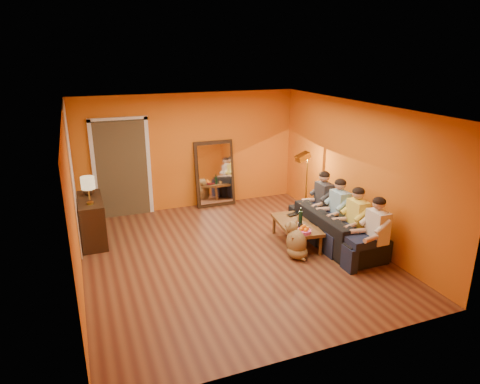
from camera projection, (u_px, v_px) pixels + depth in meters
name	position (u px, v px, depth m)	size (l,w,h in m)	color
room_shell	(224.00, 180.00, 7.50)	(5.00, 5.50, 2.60)	brown
white_accent	(72.00, 174.00, 7.87)	(0.02, 1.90, 2.58)	white
doorway_recess	(121.00, 168.00, 9.24)	(1.06, 0.30, 2.10)	#3F2D19
door_jamb_left	(94.00, 172.00, 8.94)	(0.08, 0.06, 2.20)	white
door_jamb_right	(149.00, 167.00, 9.33)	(0.08, 0.06, 2.20)	white
door_header	(118.00, 119.00, 8.80)	(1.22, 0.06, 0.08)	white
mirror_frame	(215.00, 174.00, 9.86)	(0.92, 0.06, 1.52)	#332111
mirror_glass	(215.00, 174.00, 9.83)	(0.78, 0.02, 1.36)	white
sideboard	(92.00, 220.00, 8.05)	(0.44, 1.18, 0.85)	#332111
table_lamp	(89.00, 191.00, 7.57)	(0.24, 0.24, 0.51)	beige
sofa	(335.00, 227.00, 8.01)	(0.85, 2.18, 0.64)	black
coffee_table	(296.00, 233.00, 8.01)	(0.62, 1.22, 0.42)	brown
floor_lamp	(306.00, 187.00, 9.06)	(0.30, 0.24, 1.44)	gold
dog	(297.00, 240.00, 7.47)	(0.35, 0.55, 0.65)	olive
person_far_left	(377.00, 232.00, 7.08)	(0.70, 0.44, 1.22)	silver
person_mid_left	(357.00, 220.00, 7.56)	(0.70, 0.44, 1.22)	#F3E251
person_mid_right	(339.00, 210.00, 8.05)	(0.70, 0.44, 1.22)	#8BBDD8
person_far_right	(324.00, 201.00, 8.54)	(0.70, 0.44, 1.22)	#313035
fruit_bowl	(304.00, 229.00, 7.48)	(0.26, 0.26, 0.16)	#EB53AF
wine_bottle	(301.00, 216.00, 7.86)	(0.07, 0.07, 0.31)	black
tumbler	(299.00, 218.00, 8.07)	(0.09, 0.09, 0.08)	#B27F3F
laptop	(296.00, 215.00, 8.31)	(0.33, 0.21, 0.03)	black
book_lower	(293.00, 228.00, 7.70)	(0.19, 0.25, 0.02)	#332111
book_mid	(293.00, 226.00, 7.70)	(0.19, 0.25, 0.02)	#B1142F
book_upper	(293.00, 226.00, 7.68)	(0.17, 0.23, 0.02)	black
vase	(88.00, 190.00, 8.11)	(0.20, 0.20, 0.21)	#332111
flowers	(87.00, 179.00, 8.04)	(0.17, 0.17, 0.39)	#B1142F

